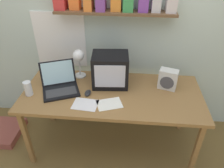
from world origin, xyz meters
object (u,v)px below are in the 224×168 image
laptop (60,83)px  desk_lamp (79,58)px  floor_cushion (2,132)px  loose_paper_near_laptop (109,104)px  computer_mouse (88,93)px  corner_desk (112,97)px  crt_monitor (110,70)px  loose_paper_near_monitor (85,104)px  space_heater (168,79)px  juice_glass (28,89)px

laptop → desk_lamp: size_ratio=1.30×
laptop → floor_cushion: (-0.84, -0.00, -0.78)m
loose_paper_near_laptop → computer_mouse: bearing=149.3°
corner_desk → crt_monitor: size_ratio=4.69×
crt_monitor → floor_cushion: 1.62m
corner_desk → laptop: laptop is taller
loose_paper_near_laptop → loose_paper_near_monitor: (-0.22, -0.03, 0.00)m
desk_lamp → space_heater: bearing=-18.9°
desk_lamp → space_heater: desk_lamp is taller
corner_desk → floor_cushion: (-1.38, 0.01, -0.66)m
computer_mouse → loose_paper_near_laptop: 0.27m
juice_glass → loose_paper_near_laptop: (0.81, -0.08, -0.06)m
corner_desk → loose_paper_near_laptop: bearing=-92.0°
juice_glass → loose_paper_near_laptop: size_ratio=0.54×
corner_desk → space_heater: (0.56, 0.13, 0.16)m
laptop → crt_monitor: bearing=-7.0°
space_heater → desk_lamp: bearing=-168.1°
floor_cushion → loose_paper_near_laptop: bearing=-8.5°
computer_mouse → loose_paper_near_monitor: size_ratio=0.44×
corner_desk → juice_glass: juice_glass is taller
corner_desk → computer_mouse: (-0.24, -0.06, 0.07)m
desk_lamp → floor_cushion: bearing=177.9°
space_heater → floor_cushion: size_ratio=0.45×
desk_lamp → crt_monitor: bearing=-24.4°
computer_mouse → desk_lamp: bearing=115.8°
computer_mouse → loose_paper_near_laptop: size_ratio=0.40×
desk_lamp → computer_mouse: 0.39m
juice_glass → floor_cushion: (-0.56, 0.13, -0.78)m
crt_monitor → desk_lamp: (-0.34, 0.06, 0.08)m
loose_paper_near_monitor → floor_cushion: loose_paper_near_monitor is taller
loose_paper_near_monitor → corner_desk: bearing=43.5°
desk_lamp → juice_glass: (-0.45, -0.34, -0.19)m
floor_cushion → laptop: bearing=0.1°
crt_monitor → loose_paper_near_laptop: 0.39m
loose_paper_near_laptop → juice_glass: bearing=174.6°
corner_desk → floor_cushion: size_ratio=3.94×
loose_paper_near_laptop → floor_cushion: (-1.37, 0.21, -0.72)m
juice_glass → space_heater: bearing=10.3°
space_heater → computer_mouse: (-0.80, -0.19, -0.09)m
desk_lamp → floor_cushion: 1.41m
computer_mouse → crt_monitor: bearing=46.1°
corner_desk → floor_cushion: bearing=179.4°
loose_paper_near_laptop → floor_cushion: 1.56m
space_heater → loose_paper_near_monitor: 0.87m
juice_glass → loose_paper_near_monitor: size_ratio=0.59×
computer_mouse → floor_cushion: bearing=176.5°
crt_monitor → space_heater: (0.59, -0.02, -0.07)m
juice_glass → crt_monitor: bearing=19.1°
loose_paper_near_monitor → desk_lamp: bearing=107.5°
laptop → computer_mouse: bearing=-35.9°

